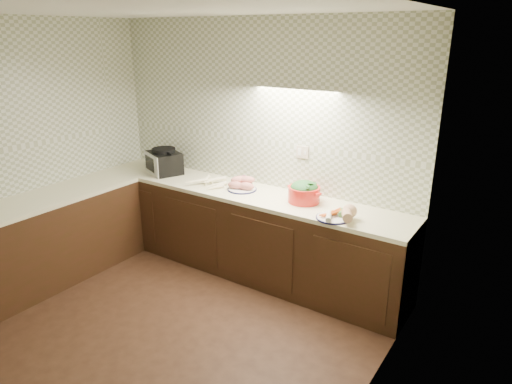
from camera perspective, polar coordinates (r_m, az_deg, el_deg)
The scene contains 8 objects.
room at distance 3.45m, azimuth -16.75°, elevation 4.96°, with size 3.60×3.60×2.60m.
counter at distance 4.75m, azimuth -14.45°, elevation -6.09°, with size 3.60×3.60×0.90m.
toaster_oven at distance 5.37m, azimuth -11.43°, elevation 3.77°, with size 0.50×0.45×0.29m.
parsnip_pile at distance 4.83m, azimuth -5.24°, elevation 1.07°, with size 0.40×0.39×0.08m.
sweet_potato_plate at distance 4.71m, azimuth -1.75°, elevation 0.92°, with size 0.31×0.30×0.14m.
onion_bowl at distance 4.82m, azimuth -1.39°, elevation 1.25°, with size 0.15×0.15×0.12m.
dutch_oven at distance 4.37m, azimuth 6.03°, elevation 0.03°, with size 0.38×0.37×0.21m.
veg_plate at distance 4.04m, azimuth 10.60°, elevation -2.65°, with size 0.38×0.37×0.14m.
Camera 1 is at (2.61, -2.12, 2.43)m, focal length 32.00 mm.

